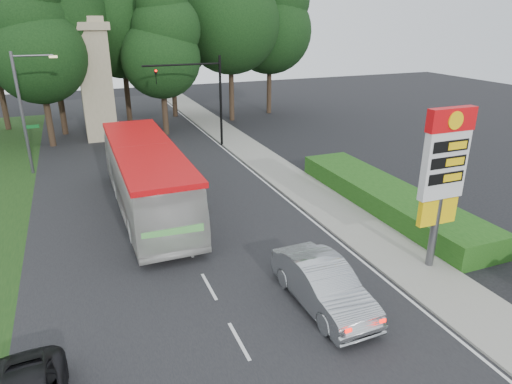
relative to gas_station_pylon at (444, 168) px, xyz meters
name	(u,v)px	position (x,y,z in m)	size (l,w,h in m)	color
ground	(244,351)	(-9.20, -1.99, -4.45)	(120.00, 120.00, 0.00)	black
road_surface	(168,212)	(-9.20, 10.01, -4.44)	(14.00, 80.00, 0.02)	black
sidewalk_right	(305,190)	(-0.70, 10.01, -4.39)	(3.00, 80.00, 0.12)	gray
hedge	(387,198)	(2.30, 6.01, -3.85)	(3.00, 14.00, 1.20)	#1B4813
gas_station_pylon	(444,168)	(0.00, 0.00, 0.00)	(2.10, 0.45, 6.85)	#59595E
traffic_signal_mast	(204,89)	(-3.52, 22.00, 0.22)	(6.10, 0.35, 7.20)	black
streetlight_signs	(25,108)	(-16.19, 20.01, -0.01)	(2.75, 0.98, 8.00)	#59595E
monument	(96,79)	(-11.20, 28.01, 0.66)	(3.00, 3.00, 10.05)	gray
tree_center_right	(118,4)	(-8.20, 33.01, 6.57)	(9.24, 9.24, 18.15)	#2D2116
tree_east_near	(169,20)	(-3.20, 35.01, 5.23)	(8.12, 8.12, 15.95)	#2D2116
tree_east_mid	(230,1)	(1.80, 31.01, 6.91)	(9.52, 9.52, 18.70)	#2D2116
tree_far_east	(270,13)	(6.80, 33.01, 5.90)	(8.68, 8.68, 17.05)	#2D2116
tree_monument_left	(35,35)	(-15.20, 27.01, 4.23)	(7.28, 7.28, 14.30)	#2D2116
tree_monument_right	(160,42)	(-5.70, 27.51, 3.56)	(6.72, 6.72, 13.20)	#2D2116
transit_bus	(147,179)	(-10.08, 10.55, -2.61)	(3.09, 13.21, 3.68)	silver
sedan_silver	(323,285)	(-5.61, -0.70, -3.58)	(1.83, 5.25, 1.73)	#A6A9AD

